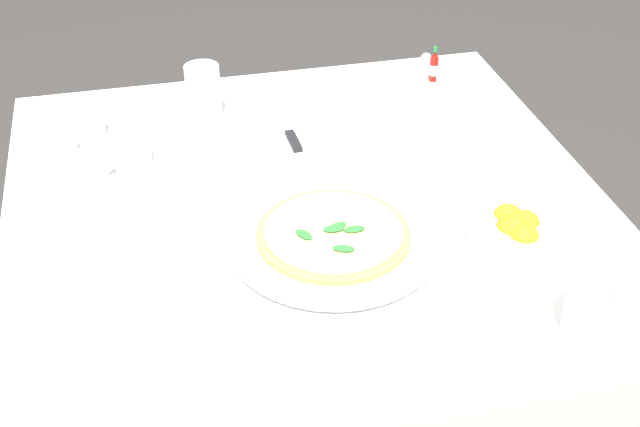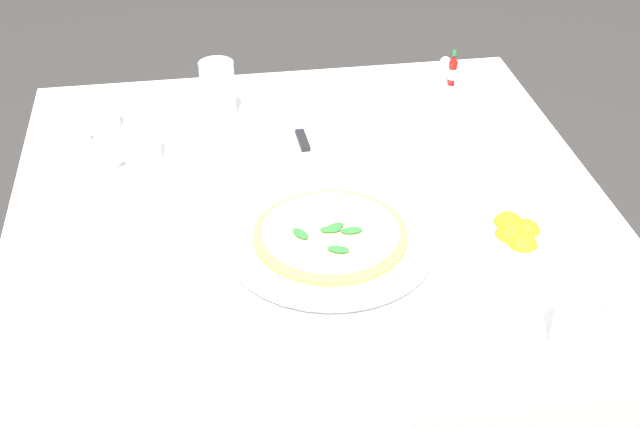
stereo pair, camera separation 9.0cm
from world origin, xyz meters
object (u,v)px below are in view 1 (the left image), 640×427
(coffee_cup_center_back, at_px, (131,154))
(citrus_bowl, at_px, (514,234))
(coffee_cup_left_edge, at_px, (85,127))
(pepper_shaker, at_px, (442,75))
(pizza, at_px, (333,234))
(water_glass_back_corner, at_px, (204,97))
(menu_card, at_px, (401,100))
(napkin_folded, at_px, (288,136))
(dinner_knife, at_px, (288,129))
(pizza_plate, at_px, (333,240))
(salt_shaker, at_px, (425,66))
(hot_sauce_bottle, at_px, (434,67))
(water_glass_far_left, at_px, (591,308))

(coffee_cup_center_back, relative_size, citrus_bowl, 0.87)
(coffee_cup_left_edge, distance_m, pepper_shaker, 0.79)
(pizza, relative_size, water_glass_back_corner, 2.14)
(pepper_shaker, height_order, menu_card, menu_card)
(napkin_folded, height_order, dinner_knife, dinner_knife)
(pizza_plate, relative_size, citrus_bowl, 2.38)
(pizza_plate, height_order, dinner_knife, dinner_knife)
(coffee_cup_center_back, distance_m, salt_shaker, 0.72)
(citrus_bowl, bearing_deg, coffee_cup_center_back, 56.71)
(napkin_folded, bearing_deg, hot_sauce_bottle, -60.70)
(menu_card, bearing_deg, coffee_cup_center_back, -147.63)
(hot_sauce_bottle, relative_size, pepper_shaker, 1.48)
(citrus_bowl, xyz_separation_m, menu_card, (0.50, 0.04, 0.00))
(pizza, height_order, water_glass_far_left, water_glass_far_left)
(dinner_knife, bearing_deg, pizza, 178.45)
(citrus_bowl, bearing_deg, pizza_plate, 76.12)
(hot_sauce_bottle, bearing_deg, water_glass_far_left, 175.98)
(coffee_cup_center_back, relative_size, salt_shaker, 2.31)
(coffee_cup_left_edge, bearing_deg, pepper_shaker, -85.03)
(dinner_knife, bearing_deg, water_glass_back_corner, 48.50)
(citrus_bowl, bearing_deg, water_glass_back_corner, 38.65)
(pizza_plate, distance_m, citrus_bowl, 0.30)
(water_glass_far_left, bearing_deg, menu_card, 4.65)
(citrus_bowl, distance_m, hot_sauce_bottle, 0.63)
(coffee_cup_left_edge, bearing_deg, coffee_cup_center_back, -147.19)
(pizza, xyz_separation_m, pepper_shaker, (0.53, -0.38, 0.00))
(coffee_cup_center_back, distance_m, citrus_bowl, 0.73)
(water_glass_far_left, relative_size, hot_sauce_bottle, 1.45)
(napkin_folded, relative_size, hot_sauce_bottle, 2.71)
(water_glass_back_corner, bearing_deg, pizza_plate, -162.22)
(pizza, xyz_separation_m, coffee_cup_center_back, (0.33, 0.32, 0.01))
(pizza_plate, bearing_deg, pepper_shaker, -35.88)
(napkin_folded, xyz_separation_m, menu_card, (0.06, -0.26, 0.02))
(water_glass_far_left, relative_size, pepper_shaker, 2.14)
(hot_sauce_bottle, height_order, pepper_shaker, hot_sauce_bottle)
(dinner_knife, distance_m, citrus_bowl, 0.53)
(pizza, xyz_separation_m, coffee_cup_left_edge, (0.46, 0.40, 0.00))
(salt_shaker, xyz_separation_m, menu_card, (-0.16, 0.11, 0.00))
(coffee_cup_center_back, relative_size, water_glass_back_corner, 1.07)
(coffee_cup_left_edge, relative_size, water_glass_back_corner, 1.07)
(hot_sauce_bottle, distance_m, menu_card, 0.18)
(pizza, distance_m, menu_card, 0.49)
(water_glass_far_left, xyz_separation_m, hot_sauce_bottle, (0.85, -0.06, -0.02))
(pizza_plate, distance_m, coffee_cup_center_back, 0.46)
(water_glass_back_corner, xyz_separation_m, salt_shaker, (0.09, -0.52, -0.03))
(water_glass_far_left, bearing_deg, pizza, 46.30)
(hot_sauce_bottle, bearing_deg, pepper_shaker, -160.35)
(water_glass_far_left, xyz_separation_m, menu_card, (0.72, 0.06, -0.02))
(coffee_cup_center_back, xyz_separation_m, pepper_shaker, (0.20, -0.70, -0.01))
(water_glass_far_left, distance_m, pepper_shaker, 0.83)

